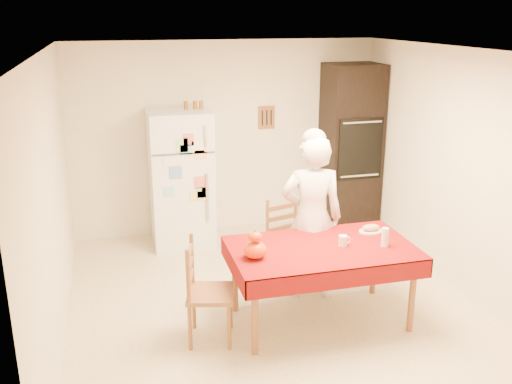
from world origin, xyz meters
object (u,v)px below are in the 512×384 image
object	(u,v)px
pumpkin_lower	(255,250)
chair_far	(287,239)
chair_left	(203,288)
bread_plate	(371,231)
refrigerator	(181,179)
wine_glass	(385,237)
seated_woman	(312,218)
dining_table	(322,254)
oven_cabinet	(350,147)
coffee_mug	(343,241)

from	to	relation	value
pumpkin_lower	chair_far	bearing A→B (deg)	57.64
chair_left	bread_plate	size ratio (longest dim) A/B	3.96
refrigerator	wine_glass	xyz separation A→B (m)	(1.57, -2.40, -0.00)
seated_woman	wine_glass	world-z (taller)	seated_woman
chair_far	wine_glass	xyz separation A→B (m)	(0.63, -0.98, 0.34)
wine_glass	chair_far	bearing A→B (deg)	122.81
chair_far	pumpkin_lower	distance (m)	1.16
refrigerator	dining_table	xyz separation A→B (m)	(1.00, -2.28, -0.16)
oven_cabinet	wine_glass	xyz separation A→B (m)	(-0.71, -2.45, -0.25)
dining_table	refrigerator	bearing A→B (deg)	113.67
wine_glass	bread_plate	size ratio (longest dim) A/B	0.73
pumpkin_lower	wine_glass	distance (m)	1.23
chair_left	bread_plate	world-z (taller)	chair_left
dining_table	seated_woman	xyz separation A→B (m)	(0.08, 0.51, 0.16)
oven_cabinet	chair_left	bearing A→B (deg)	-135.49
oven_cabinet	seated_woman	xyz separation A→B (m)	(-1.20, -1.82, -0.25)
wine_glass	pumpkin_lower	bearing A→B (deg)	178.11
dining_table	pumpkin_lower	bearing A→B (deg)	-172.77
chair_far	coffee_mug	bearing A→B (deg)	-89.87
wine_glass	bread_plate	xyz separation A→B (m)	(0.03, 0.35, -0.08)
refrigerator	oven_cabinet	xyz separation A→B (m)	(2.28, 0.05, 0.25)
chair_left	seated_woman	distance (m)	1.37
chair_far	wine_glass	bearing A→B (deg)	-73.40
chair_left	coffee_mug	size ratio (longest dim) A/B	9.50
chair_left	seated_woman	xyz separation A→B (m)	(1.20, 0.55, 0.35)
refrigerator	bread_plate	world-z (taller)	refrigerator
chair_far	wine_glass	distance (m)	1.21
oven_cabinet	chair_far	xyz separation A→B (m)	(-1.35, -1.47, -0.59)
oven_cabinet	bread_plate	distance (m)	2.24
refrigerator	dining_table	world-z (taller)	refrigerator
refrigerator	pumpkin_lower	xyz separation A→B (m)	(0.34, -2.36, -0.01)
coffee_mug	bread_plate	xyz separation A→B (m)	(0.40, 0.25, -0.04)
seated_woman	chair_left	bearing A→B (deg)	37.50
coffee_mug	bread_plate	distance (m)	0.47
refrigerator	bread_plate	size ratio (longest dim) A/B	7.08
dining_table	coffee_mug	xyz separation A→B (m)	(0.19, -0.02, 0.12)
chair_left	seated_woman	size ratio (longest dim) A/B	0.56
refrigerator	chair_left	bearing A→B (deg)	-93.06
coffee_mug	oven_cabinet	bearing A→B (deg)	65.14
bread_plate	wine_glass	bearing A→B (deg)	-94.44
coffee_mug	bread_plate	bearing A→B (deg)	31.57
bread_plate	refrigerator	bearing A→B (deg)	127.76
chair_left	pumpkin_lower	world-z (taller)	chair_left
chair_far	seated_woman	distance (m)	0.51
refrigerator	wine_glass	world-z (taller)	refrigerator
dining_table	seated_woman	distance (m)	0.54
oven_cabinet	seated_woman	size ratio (longest dim) A/B	1.29
chair_far	chair_left	bearing A→B (deg)	-156.12
refrigerator	seated_woman	xyz separation A→B (m)	(1.08, -1.77, 0.00)
chair_far	bread_plate	bearing A→B (deg)	-60.05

